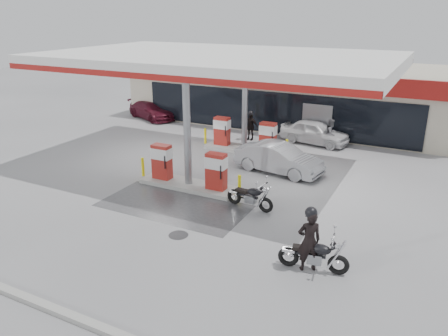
{
  "coord_description": "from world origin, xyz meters",
  "views": [
    {
      "loc": [
        9.61,
        -13.44,
        7.48
      ],
      "look_at": [
        1.78,
        1.98,
        1.2
      ],
      "focal_mm": 35.0,
      "sensor_mm": 36.0,
      "label": 1
    }
  ],
  "objects_px": {
    "main_motorcycle": "(315,256)",
    "parked_car_left": "(151,110)",
    "attendant": "(331,133)",
    "hatchback_silver": "(279,158)",
    "parked_motorcycle": "(250,197)",
    "biker_walking": "(250,126)",
    "pump_island_near": "(188,172)",
    "sedan_white": "(315,132)",
    "pump_island_far": "(244,139)",
    "biker_main": "(309,241)"
  },
  "relations": [
    {
      "from": "pump_island_far",
      "to": "attendant",
      "type": "distance_m",
      "value": 5.02
    },
    {
      "from": "main_motorcycle",
      "to": "hatchback_silver",
      "type": "bearing_deg",
      "value": 108.62
    },
    {
      "from": "biker_main",
      "to": "sedan_white",
      "type": "bearing_deg",
      "value": -107.67
    },
    {
      "from": "biker_main",
      "to": "attendant",
      "type": "bearing_deg",
      "value": -111.69
    },
    {
      "from": "biker_walking",
      "to": "pump_island_near",
      "type": "bearing_deg",
      "value": -82.99
    },
    {
      "from": "biker_main",
      "to": "parked_car_left",
      "type": "xyz_separation_m",
      "value": [
        -15.9,
        14.02,
        -0.35
      ]
    },
    {
      "from": "pump_island_far",
      "to": "main_motorcycle",
      "type": "distance_m",
      "value": 12.12
    },
    {
      "from": "hatchback_silver",
      "to": "parked_car_left",
      "type": "distance_m",
      "value": 13.73
    },
    {
      "from": "pump_island_far",
      "to": "parked_car_left",
      "type": "distance_m",
      "value": 10.06
    },
    {
      "from": "main_motorcycle",
      "to": "biker_main",
      "type": "relative_size",
      "value": 1.1
    },
    {
      "from": "pump_island_near",
      "to": "parked_car_left",
      "type": "height_order",
      "value": "pump_island_near"
    },
    {
      "from": "pump_island_far",
      "to": "parked_car_left",
      "type": "xyz_separation_m",
      "value": [
        -9.23,
        4.0,
        -0.08
      ]
    },
    {
      "from": "pump_island_far",
      "to": "parked_motorcycle",
      "type": "xyz_separation_m",
      "value": [
        3.36,
        -6.8,
        -0.23
      ]
    },
    {
      "from": "main_motorcycle",
      "to": "biker_main",
      "type": "height_order",
      "value": "biker_main"
    },
    {
      "from": "main_motorcycle",
      "to": "hatchback_silver",
      "type": "relative_size",
      "value": 0.5
    },
    {
      "from": "biker_walking",
      "to": "hatchback_silver",
      "type": "bearing_deg",
      "value": -49.76
    },
    {
      "from": "pump_island_near",
      "to": "hatchback_silver",
      "type": "distance_m",
      "value": 4.63
    },
    {
      "from": "pump_island_far",
      "to": "sedan_white",
      "type": "distance_m",
      "value": 4.46
    },
    {
      "from": "pump_island_far",
      "to": "main_motorcycle",
      "type": "height_order",
      "value": "pump_island_far"
    },
    {
      "from": "pump_island_far",
      "to": "biker_walking",
      "type": "height_order",
      "value": "pump_island_far"
    },
    {
      "from": "attendant",
      "to": "hatchback_silver",
      "type": "height_order",
      "value": "attendant"
    },
    {
      "from": "main_motorcycle",
      "to": "parked_motorcycle",
      "type": "height_order",
      "value": "main_motorcycle"
    },
    {
      "from": "pump_island_near",
      "to": "biker_walking",
      "type": "relative_size",
      "value": 3.06
    },
    {
      "from": "attendant",
      "to": "biker_main",
      "type": "bearing_deg",
      "value": -155.26
    },
    {
      "from": "main_motorcycle",
      "to": "hatchback_silver",
      "type": "height_order",
      "value": "hatchback_silver"
    },
    {
      "from": "pump_island_far",
      "to": "pump_island_near",
      "type": "bearing_deg",
      "value": -90.0
    },
    {
      "from": "pump_island_near",
      "to": "pump_island_far",
      "type": "xyz_separation_m",
      "value": [
        0.0,
        6.0,
        0.0
      ]
    },
    {
      "from": "biker_main",
      "to": "attendant",
      "type": "xyz_separation_m",
      "value": [
        -2.5,
        12.82,
        -0.14
      ]
    },
    {
      "from": "biker_main",
      "to": "sedan_white",
      "type": "relative_size",
      "value": 0.48
    },
    {
      "from": "pump_island_near",
      "to": "parked_motorcycle",
      "type": "relative_size",
      "value": 2.45
    },
    {
      "from": "pump_island_near",
      "to": "attendant",
      "type": "relative_size",
      "value": 3.07
    },
    {
      "from": "pump_island_near",
      "to": "biker_main",
      "type": "relative_size",
      "value": 2.62
    },
    {
      "from": "biker_main",
      "to": "parked_car_left",
      "type": "distance_m",
      "value": 21.21
    },
    {
      "from": "parked_motorcycle",
      "to": "sedan_white",
      "type": "bearing_deg",
      "value": 98.41
    },
    {
      "from": "main_motorcycle",
      "to": "hatchback_silver",
      "type": "distance_m",
      "value": 8.56
    },
    {
      "from": "parked_motorcycle",
      "to": "biker_walking",
      "type": "xyz_separation_m",
      "value": [
        -3.97,
        9.0,
        0.36
      ]
    },
    {
      "from": "biker_main",
      "to": "parked_motorcycle",
      "type": "bearing_deg",
      "value": -76.98
    },
    {
      "from": "pump_island_near",
      "to": "sedan_white",
      "type": "distance_m",
      "value": 9.71
    },
    {
      "from": "main_motorcycle",
      "to": "parked_motorcycle",
      "type": "distance_m",
      "value": 4.74
    },
    {
      "from": "sedan_white",
      "to": "biker_walking",
      "type": "xyz_separation_m",
      "value": [
        -3.71,
        -1.0,
        0.14
      ]
    },
    {
      "from": "main_motorcycle",
      "to": "parked_car_left",
      "type": "distance_m",
      "value": 21.33
    },
    {
      "from": "pump_island_near",
      "to": "sedan_white",
      "type": "bearing_deg",
      "value": 71.33
    },
    {
      "from": "pump_island_far",
      "to": "biker_main",
      "type": "height_order",
      "value": "biker_main"
    },
    {
      "from": "pump_island_far",
      "to": "biker_walking",
      "type": "bearing_deg",
      "value": 105.36
    },
    {
      "from": "pump_island_far",
      "to": "biker_main",
      "type": "xyz_separation_m",
      "value": [
        6.67,
        -10.02,
        0.27
      ]
    },
    {
      "from": "pump_island_far",
      "to": "parked_motorcycle",
      "type": "height_order",
      "value": "pump_island_far"
    },
    {
      "from": "parked_motorcycle",
      "to": "attendant",
      "type": "xyz_separation_m",
      "value": [
        0.8,
        9.6,
        0.36
      ]
    },
    {
      "from": "sedan_white",
      "to": "parked_motorcycle",
      "type": "bearing_deg",
      "value": -170.06
    },
    {
      "from": "parked_car_left",
      "to": "biker_walking",
      "type": "relative_size",
      "value": 2.57
    },
    {
      "from": "hatchback_silver",
      "to": "biker_walking",
      "type": "bearing_deg",
      "value": 45.75
    }
  ]
}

